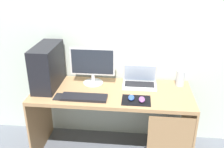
# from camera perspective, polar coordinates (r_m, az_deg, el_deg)

# --- Properties ---
(wall_back) EXTENTS (4.00, 0.05, 2.60)m
(wall_back) POSITION_cam_1_polar(r_m,az_deg,el_deg) (2.59, 0.86, 11.24)
(wall_back) COLOR beige
(wall_back) RESTS_ON ground_plane
(desk) EXTENTS (1.54, 0.62, 0.72)m
(desk) POSITION_cam_1_polar(r_m,az_deg,el_deg) (2.52, 0.41, -6.78)
(desk) COLOR #A37A51
(desk) RESTS_ON ground_plane
(pc_tower) EXTENTS (0.21, 0.48, 0.42)m
(pc_tower) POSITION_cam_1_polar(r_m,az_deg,el_deg) (2.56, -14.30, 1.68)
(pc_tower) COLOR black
(pc_tower) RESTS_ON desk
(monitor) EXTENTS (0.45, 0.20, 0.38)m
(monitor) POSITION_cam_1_polar(r_m,az_deg,el_deg) (2.54, -4.40, 1.88)
(monitor) COLOR silver
(monitor) RESTS_ON desk
(laptop) EXTENTS (0.34, 0.22, 0.21)m
(laptop) POSITION_cam_1_polar(r_m,az_deg,el_deg) (2.58, 6.24, -1.58)
(laptop) COLOR white
(laptop) RESTS_ON desk
(speaker) EXTENTS (0.08, 0.08, 0.16)m
(speaker) POSITION_cam_1_polar(r_m,az_deg,el_deg) (2.63, 15.13, -0.90)
(speaker) COLOR #B7BCC6
(speaker) RESTS_ON desk
(keyboard) EXTENTS (0.42, 0.14, 0.02)m
(keyboard) POSITION_cam_1_polar(r_m,az_deg,el_deg) (2.34, -6.29, -5.24)
(keyboard) COLOR black
(keyboard) RESTS_ON desk
(mousepad) EXTENTS (0.26, 0.20, 0.00)m
(mousepad) POSITION_cam_1_polar(r_m,az_deg,el_deg) (2.30, 5.46, -5.92)
(mousepad) COLOR black
(mousepad) RESTS_ON desk
(mouse_left) EXTENTS (0.06, 0.10, 0.03)m
(mouse_left) POSITION_cam_1_polar(r_m,az_deg,el_deg) (2.30, 4.36, -5.33)
(mouse_left) COLOR #2D51B2
(mouse_left) RESTS_ON mousepad
(mouse_right) EXTENTS (0.06, 0.10, 0.03)m
(mouse_right) POSITION_cam_1_polar(r_m,az_deg,el_deg) (2.28, 6.74, -5.73)
(mouse_right) COLOR #8C4C99
(mouse_right) RESTS_ON mousepad
(cell_phone) EXTENTS (0.07, 0.13, 0.01)m
(cell_phone) POSITION_cam_1_polar(r_m,az_deg,el_deg) (2.40, -11.99, -5.01)
(cell_phone) COLOR #232326
(cell_phone) RESTS_ON desk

